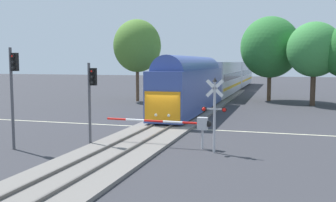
{
  "coord_description": "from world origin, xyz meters",
  "views": [
    {
      "loc": [
        8.55,
        -27.7,
        4.91
      ],
      "look_at": [
        0.24,
        0.24,
        2.0
      ],
      "focal_mm": 41.68,
      "sensor_mm": 36.0,
      "label": 1
    }
  ],
  "objects_px": {
    "crossing_gate_near": "(189,124)",
    "oak_far_right": "(314,50)",
    "crossing_signal_mast": "(214,107)",
    "elm_centre_background": "(270,47)",
    "oak_behind_train": "(137,46)",
    "commuter_train": "(223,77)",
    "traffic_signal_median": "(91,91)",
    "traffic_signal_near_left": "(13,82)"
  },
  "relations": [
    {
      "from": "traffic_signal_median",
      "to": "oak_behind_train",
      "type": "height_order",
      "value": "oak_behind_train"
    },
    {
      "from": "traffic_signal_near_left",
      "to": "oak_behind_train",
      "type": "bearing_deg",
      "value": 96.67
    },
    {
      "from": "commuter_train",
      "to": "oak_behind_train",
      "type": "xyz_separation_m",
      "value": [
        -9.08,
        -11.38,
        4.19
      ]
    },
    {
      "from": "elm_centre_background",
      "to": "oak_behind_train",
      "type": "distance_m",
      "value": 16.69
    },
    {
      "from": "traffic_signal_near_left",
      "to": "crossing_gate_near",
      "type": "bearing_deg",
      "value": 19.02
    },
    {
      "from": "commuter_train",
      "to": "oak_far_right",
      "type": "distance_m",
      "value": 16.09
    },
    {
      "from": "oak_far_right",
      "to": "oak_behind_train",
      "type": "bearing_deg",
      "value": -177.32
    },
    {
      "from": "elm_centre_background",
      "to": "oak_behind_train",
      "type": "height_order",
      "value": "elm_centre_background"
    },
    {
      "from": "commuter_train",
      "to": "oak_behind_train",
      "type": "height_order",
      "value": "oak_behind_train"
    },
    {
      "from": "crossing_gate_near",
      "to": "commuter_train",
      "type": "bearing_deg",
      "value": 95.46
    },
    {
      "from": "elm_centre_background",
      "to": "oak_far_right",
      "type": "distance_m",
      "value": 6.5
    },
    {
      "from": "traffic_signal_median",
      "to": "elm_centre_background",
      "type": "xyz_separation_m",
      "value": [
        8.93,
        30.68,
        3.5
      ]
    },
    {
      "from": "crossing_gate_near",
      "to": "traffic_signal_median",
      "type": "bearing_deg",
      "value": -168.54
    },
    {
      "from": "oak_behind_train",
      "to": "elm_centre_background",
      "type": "bearing_deg",
      "value": 18.04
    },
    {
      "from": "commuter_train",
      "to": "traffic_signal_near_left",
      "type": "bearing_deg",
      "value": -98.55
    },
    {
      "from": "oak_behind_train",
      "to": "traffic_signal_near_left",
      "type": "bearing_deg",
      "value": -83.33
    },
    {
      "from": "crossing_signal_mast",
      "to": "traffic_signal_median",
      "type": "relative_size",
      "value": 0.84
    },
    {
      "from": "crossing_signal_mast",
      "to": "traffic_signal_near_left",
      "type": "bearing_deg",
      "value": -167.54
    },
    {
      "from": "traffic_signal_near_left",
      "to": "oak_behind_train",
      "type": "relative_size",
      "value": 0.56
    },
    {
      "from": "crossing_signal_mast",
      "to": "oak_far_right",
      "type": "relative_size",
      "value": 0.43
    },
    {
      "from": "elm_centre_background",
      "to": "oak_behind_train",
      "type": "bearing_deg",
      "value": -161.96
    },
    {
      "from": "commuter_train",
      "to": "oak_far_right",
      "type": "bearing_deg",
      "value": -41.58
    },
    {
      "from": "crossing_gate_near",
      "to": "traffic_signal_near_left",
      "type": "distance_m",
      "value": 10.11
    },
    {
      "from": "crossing_gate_near",
      "to": "elm_centre_background",
      "type": "relative_size",
      "value": 0.61
    },
    {
      "from": "crossing_signal_mast",
      "to": "oak_behind_train",
      "type": "xyz_separation_m",
      "value": [
        -14.1,
        25.18,
        4.43
      ]
    },
    {
      "from": "crossing_gate_near",
      "to": "traffic_signal_median",
      "type": "relative_size",
      "value": 1.32
    },
    {
      "from": "oak_behind_train",
      "to": "oak_far_right",
      "type": "bearing_deg",
      "value": 2.68
    },
    {
      "from": "commuter_train",
      "to": "oak_behind_train",
      "type": "relative_size",
      "value": 6.28
    },
    {
      "from": "commuter_train",
      "to": "crossing_gate_near",
      "type": "relative_size",
      "value": 9.96
    },
    {
      "from": "traffic_signal_near_left",
      "to": "elm_centre_background",
      "type": "xyz_separation_m",
      "value": [
        12.64,
        32.75,
        2.95
      ]
    },
    {
      "from": "commuter_train",
      "to": "elm_centre_background",
      "type": "xyz_separation_m",
      "value": [
        6.79,
        -6.22,
        4.04
      ]
    },
    {
      "from": "oak_far_right",
      "to": "traffic_signal_median",
      "type": "bearing_deg",
      "value": -117.65
    },
    {
      "from": "traffic_signal_near_left",
      "to": "crossing_signal_mast",
      "type": "bearing_deg",
      "value": 12.46
    },
    {
      "from": "crossing_gate_near",
      "to": "oak_far_right",
      "type": "distance_m",
      "value": 27.13
    },
    {
      "from": "commuter_train",
      "to": "crossing_gate_near",
      "type": "height_order",
      "value": "commuter_train"
    },
    {
      "from": "traffic_signal_near_left",
      "to": "commuter_train",
      "type": "bearing_deg",
      "value": 81.45
    },
    {
      "from": "traffic_signal_median",
      "to": "crossing_gate_near",
      "type": "bearing_deg",
      "value": 11.46
    },
    {
      "from": "crossing_gate_near",
      "to": "crossing_signal_mast",
      "type": "relative_size",
      "value": 1.57
    },
    {
      "from": "crossing_signal_mast",
      "to": "elm_centre_background",
      "type": "distance_m",
      "value": 30.7
    },
    {
      "from": "oak_far_right",
      "to": "crossing_signal_mast",
      "type": "bearing_deg",
      "value": -104.41
    },
    {
      "from": "traffic_signal_near_left",
      "to": "oak_far_right",
      "type": "height_order",
      "value": "oak_far_right"
    },
    {
      "from": "commuter_train",
      "to": "traffic_signal_near_left",
      "type": "height_order",
      "value": "traffic_signal_near_left"
    }
  ]
}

